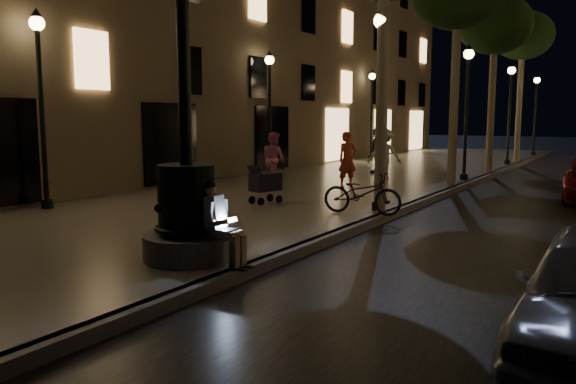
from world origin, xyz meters
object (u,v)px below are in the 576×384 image
Objects in this scene: lamp_curb_a at (380,83)px; stroller at (265,182)px; tree_third at (495,26)px; lamp_curb_d at (536,104)px; pedestrian_blue at (376,151)px; tree_far at (523,37)px; bicycle at (362,193)px; pedestrian_red at (348,160)px; fountain_lamppost at (187,196)px; lamp_left_a at (40,84)px; lamp_curb_c at (510,101)px; pedestrian_pink at (274,159)px; lamp_curb_b at (467,95)px; lamp_left_b at (270,97)px; seated_man_laptop at (218,220)px; lamp_left_c at (372,103)px; pedestrian_white at (385,154)px.

lamp_curb_a is 4.31× the size of stroller.
lamp_curb_d is (0.00, 12.00, -2.90)m from tree_third.
tree_far is at bearing 131.01° from pedestrian_blue.
bicycle is (-0.18, -18.70, -5.74)m from tree_far.
pedestrian_blue reaches higher than pedestrian_red.
bicycle is at bearing 13.29° from stroller.
pedestrian_blue is (-3.66, -15.44, -2.13)m from lamp_curb_d.
bicycle is at bearing 83.54° from fountain_lamppost.
pedestrian_red is (4.55, 7.60, -2.14)m from lamp_left_a.
lamp_curb_c is 1.00× the size of lamp_left_a.
bicycle is (4.77, -3.56, -0.40)m from pedestrian_pink.
lamp_left_a is 2.72× the size of pedestrian_pink.
lamp_curb_b and lamp_left_b have the same top height.
fountain_lamppost reaches higher than bicycle.
seated_man_laptop is at bearing 173.58° from bicycle.
lamp_left_a is (-7.10, -4.00, 0.00)m from lamp_curb_a.
lamp_curb_b is at bearing 89.64° from seated_man_laptop.
pedestrian_pink is at bearing -39.37° from pedestrian_blue.
lamp_curb_c is 7.10m from lamp_left_c.
seated_man_laptop is 0.27× the size of lamp_left_a.
pedestrian_blue is (-3.66, -7.44, -2.13)m from lamp_curb_c.
lamp_left_c is at bearing 177.41° from pedestrian_blue.
pedestrian_pink is at bearing 118.37° from seated_man_laptop.
pedestrian_pink is (-4.87, -21.14, -2.15)m from lamp_curb_d.
lamp_left_b is at bearing 139.16° from stroller.
lamp_left_a is at bearing -90.00° from lamp_left_c.
lamp_curb_a is (0.00, -12.00, -2.90)m from tree_third.
stroller is at bearing 117.37° from seated_man_laptop.
lamp_curb_b is at bearing 54.00° from pedestrian_blue.
lamp_left_c is at bearing 90.00° from lamp_left_b.
tree_third is 8.65m from lamp_left_c.
tree_third reaches higher than lamp_curb_b.
tree_third is 11.52m from pedestrian_pink.
fountain_lamppost is 30.08m from lamp_curb_d.
lamp_curb_a is at bearing -40.20° from lamp_left_b.
seated_man_laptop is 6.45m from lamp_curb_a.
stroller is at bearing 66.85° from pedestrian_white.
pedestrian_pink is at bearing -110.35° from lamp_curb_c.
pedestrian_red is at bearing 101.45° from stroller.
pedestrian_red is 2.95m from pedestrian_white.
lamp_curb_c is 1.00× the size of lamp_left_c.
lamp_left_c is (-7.10, -8.00, 0.00)m from lamp_curb_d.
lamp_curb_c reaches higher than pedestrian_pink.
lamp_curb_c is (-0.08, -2.00, -3.20)m from tree_far.
tree_far is at bearing 97.36° from stroller.
seated_man_laptop is 0.27× the size of lamp_left_b.
fountain_lamppost reaches higher than lamp_left_c.
stroller is at bearing -22.68° from pedestrian_blue.
pedestrian_pink is 5.82m from pedestrian_blue.
tree_far is 15.58m from pedestrian_red.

